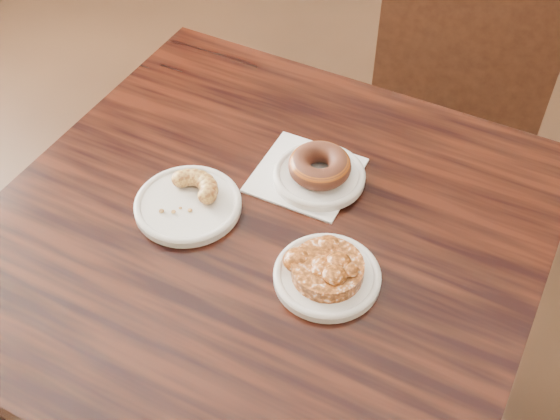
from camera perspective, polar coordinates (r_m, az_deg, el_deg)
The scene contains 10 objects.
floor at distance 1.84m, azimuth 11.10°, elevation -14.36°, with size 5.00×5.00×0.00m, color black.
cafe_table at distance 1.42m, azimuth -1.20°, elevation -11.51°, with size 0.86×0.86×0.75m, color black.
chair_far at distance 1.97m, azimuth 15.08°, elevation 10.13°, with size 0.46×0.46×0.90m, color black, non-canonical shape.
napkin at distance 1.20m, azimuth 2.11°, elevation 2.86°, with size 0.17×0.17×0.00m, color white.
plate_donut at distance 1.19m, azimuth 3.20°, elevation 2.77°, with size 0.16×0.16×0.01m, color silver.
plate_cruller at distance 1.15m, azimuth -7.49°, elevation 0.40°, with size 0.17×0.17×0.01m, color white.
plate_fritter at distance 1.05m, azimuth 3.84°, elevation -5.42°, with size 0.16×0.16×0.01m, color silver.
glazed_donut at distance 1.17m, azimuth 3.25°, elevation 3.63°, with size 0.11×0.11×0.04m, color #953F15.
apple_fritter at distance 1.03m, azimuth 3.90°, elevation -4.62°, with size 0.15×0.15×0.04m, color #411D07, non-canonical shape.
cruller_fragment at distance 1.14m, azimuth -7.58°, elevation 1.10°, with size 0.11×0.11×0.03m, color brown, non-canonical shape.
Camera 1 is at (0.12, -0.91, 1.59)m, focal length 45.00 mm.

